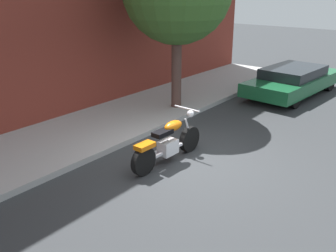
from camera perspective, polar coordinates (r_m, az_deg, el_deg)
The scene contains 4 objects.
ground_plane at distance 8.62m, azimuth 3.43°, elevation -5.17°, with size 60.00×60.00×0.00m, color #303335.
sidewalk at distance 10.54m, azimuth -10.62°, elevation -0.20°, with size 19.99×2.82×0.14m, color #A4A4A4.
motorcycle at distance 8.34m, azimuth -0.03°, elevation -2.68°, with size 2.20×0.70×1.12m.
parked_car_green at distance 14.33m, azimuth 18.44°, elevation 6.63°, with size 4.71×2.11×1.03m.
Camera 1 is at (-6.42, -4.39, 3.72)m, focal length 40.32 mm.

